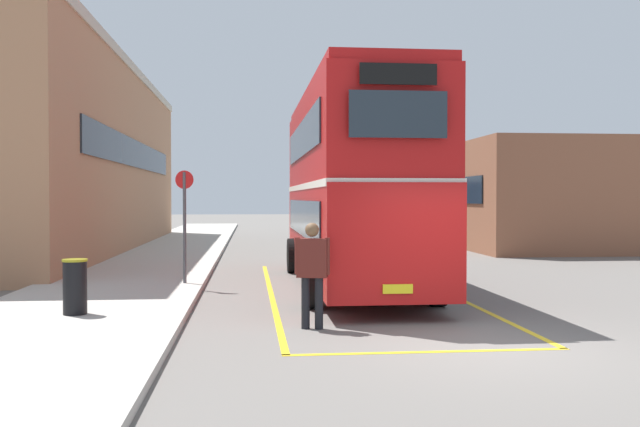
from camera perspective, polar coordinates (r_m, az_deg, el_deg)
ground_plane at (r=24.58m, az=2.24°, el=-3.80°), size 135.60×135.60×0.00m
sidewalk_left at (r=26.93m, az=-12.34°, el=-3.24°), size 4.00×57.60×0.14m
brick_building_left at (r=30.33m, az=-19.56°, el=4.29°), size 5.19×24.99×7.60m
depot_building_right at (r=33.09m, az=17.05°, el=1.40°), size 7.86×12.09×4.55m
double_decker_bus at (r=17.10m, az=2.61°, el=2.40°), size 2.83×10.65×4.75m
single_deck_bus at (r=37.14m, az=5.24°, el=0.45°), size 2.78×9.27×3.02m
pedestrian_boarding at (r=11.58m, az=-0.64°, el=-4.40°), size 0.58×0.33×1.77m
litter_bin at (r=12.98m, az=-19.43°, el=-5.67°), size 0.43×0.43×0.97m
bus_stop_sign at (r=16.94m, az=-11.04°, el=-0.16°), size 0.44×0.11×2.70m
bay_marking_yellow at (r=15.33m, az=3.66°, el=-6.88°), size 4.22×12.65×0.01m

